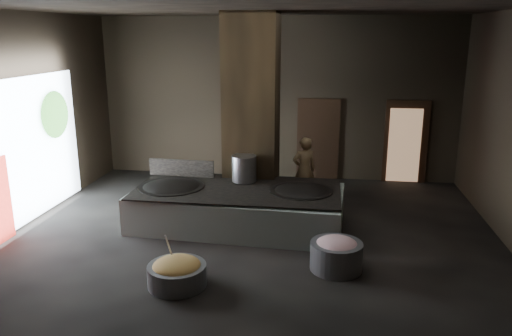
% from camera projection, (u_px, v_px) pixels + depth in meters
% --- Properties ---
extents(floor, '(10.00, 9.00, 0.10)m').
position_uv_depth(floor, '(252.00, 238.00, 10.28)').
color(floor, black).
rests_on(floor, ground).
extents(ceiling, '(10.00, 9.00, 0.10)m').
position_uv_depth(ceiling, '(252.00, 4.00, 9.08)').
color(ceiling, black).
rests_on(ceiling, back_wall).
extents(back_wall, '(10.00, 0.10, 4.50)m').
position_uv_depth(back_wall, '(277.00, 99.00, 14.03)').
color(back_wall, black).
rests_on(back_wall, ground).
extents(front_wall, '(10.00, 0.10, 4.50)m').
position_uv_depth(front_wall, '(188.00, 205.00, 5.33)').
color(front_wall, black).
rests_on(front_wall, ground).
extents(left_wall, '(0.10, 9.00, 4.50)m').
position_uv_depth(left_wall, '(13.00, 122.00, 10.38)').
color(left_wall, black).
rests_on(left_wall, ground).
extents(pillar, '(1.20, 1.20, 4.50)m').
position_uv_depth(pillar, '(252.00, 113.00, 11.54)').
color(pillar, black).
rests_on(pillar, ground).
extents(hearth_platform, '(4.55, 2.36, 0.77)m').
position_uv_depth(hearth_platform, '(238.00, 208.00, 10.74)').
color(hearth_platform, silver).
rests_on(hearth_platform, ground).
extents(platform_cap, '(4.34, 2.08, 0.03)m').
position_uv_depth(platform_cap, '(238.00, 189.00, 10.63)').
color(platform_cap, black).
rests_on(platform_cap, hearth_platform).
extents(wok_left, '(1.40, 1.40, 0.39)m').
position_uv_depth(wok_left, '(171.00, 190.00, 10.80)').
color(wok_left, black).
rests_on(wok_left, hearth_platform).
extents(wok_left_rim, '(1.43, 1.43, 0.05)m').
position_uv_depth(wok_left_rim, '(171.00, 187.00, 10.78)').
color(wok_left_rim, black).
rests_on(wok_left_rim, hearth_platform).
extents(wok_right, '(1.30, 1.30, 0.37)m').
position_uv_depth(wok_right, '(301.00, 194.00, 10.51)').
color(wok_right, black).
rests_on(wok_right, hearth_platform).
extents(wok_right_rim, '(1.33, 1.33, 0.05)m').
position_uv_depth(wok_right_rim, '(301.00, 191.00, 10.49)').
color(wok_right_rim, black).
rests_on(wok_right_rim, hearth_platform).
extents(stock_pot, '(0.54, 0.54, 0.58)m').
position_uv_depth(stock_pot, '(244.00, 168.00, 11.07)').
color(stock_pot, '#999AA0').
rests_on(stock_pot, hearth_platform).
extents(splash_guard, '(1.55, 0.14, 0.39)m').
position_uv_depth(splash_guard, '(181.00, 168.00, 11.49)').
color(splash_guard, black).
rests_on(splash_guard, hearth_platform).
extents(cook, '(0.70, 0.59, 1.63)m').
position_uv_depth(cook, '(304.00, 170.00, 12.12)').
color(cook, olive).
rests_on(cook, ground).
extents(veg_basin, '(1.26, 1.26, 0.36)m').
position_uv_depth(veg_basin, '(177.00, 275.00, 8.21)').
color(veg_basin, slate).
rests_on(veg_basin, ground).
extents(veg_fill, '(0.80, 0.80, 0.24)m').
position_uv_depth(veg_fill, '(177.00, 266.00, 8.16)').
color(veg_fill, '#97A04D').
rests_on(veg_fill, veg_basin).
extents(ladle, '(0.05, 0.39, 0.69)m').
position_uv_depth(ladle, '(170.00, 250.00, 8.28)').
color(ladle, '#999AA0').
rests_on(ladle, veg_basin).
extents(meat_basin, '(1.05, 1.05, 0.50)m').
position_uv_depth(meat_basin, '(336.00, 256.00, 8.75)').
color(meat_basin, slate).
rests_on(meat_basin, ground).
extents(meat_fill, '(0.76, 0.76, 0.29)m').
position_uv_depth(meat_fill, '(337.00, 246.00, 8.70)').
color(meat_fill, pink).
rests_on(meat_fill, meat_basin).
extents(doorway_near, '(1.18, 0.08, 2.38)m').
position_uv_depth(doorway_near, '(318.00, 141.00, 14.07)').
color(doorway_near, black).
rests_on(doorway_near, ground).
extents(doorway_near_glow, '(0.85, 0.04, 2.00)m').
position_uv_depth(doorway_near_glow, '(319.00, 142.00, 14.18)').
color(doorway_near_glow, '#8C6647').
rests_on(doorway_near_glow, ground).
extents(doorway_far, '(1.18, 0.08, 2.38)m').
position_uv_depth(doorway_far, '(406.00, 143.00, 13.73)').
color(doorway_far, black).
rests_on(doorway_far, ground).
extents(doorway_far_glow, '(0.86, 0.04, 2.04)m').
position_uv_depth(doorway_far_glow, '(404.00, 146.00, 13.69)').
color(doorway_far_glow, '#8C6647').
rests_on(doorway_far_glow, ground).
extents(left_opening, '(0.04, 4.20, 3.10)m').
position_uv_depth(left_opening, '(27.00, 150.00, 10.73)').
color(left_opening, white).
rests_on(left_opening, ground).
extents(tree_silhouette, '(0.28, 1.10, 1.10)m').
position_uv_depth(tree_silhouette, '(55.00, 115.00, 11.61)').
color(tree_silhouette, '#194714').
rests_on(tree_silhouette, left_opening).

